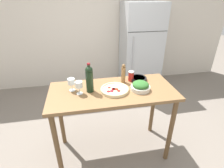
# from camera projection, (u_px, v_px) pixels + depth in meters

# --- Properties ---
(ground_plane) EXTENTS (14.00, 14.00, 0.00)m
(ground_plane) POSITION_uv_depth(u_px,v_px,m) (112.00, 149.00, 2.44)
(ground_plane) COLOR slate
(wall_back) EXTENTS (6.40, 0.08, 2.60)m
(wall_back) POSITION_uv_depth(u_px,v_px,m) (93.00, 27.00, 3.74)
(wall_back) COLOR silver
(wall_back) RESTS_ON ground_plane
(refrigerator) EXTENTS (0.79, 0.70, 1.80)m
(refrigerator) POSITION_uv_depth(u_px,v_px,m) (141.00, 47.00, 3.75)
(refrigerator) COLOR #B7BCC1
(refrigerator) RESTS_ON ground_plane
(prep_counter) EXTENTS (1.44, 0.66, 0.96)m
(prep_counter) POSITION_uv_depth(u_px,v_px,m) (113.00, 100.00, 2.06)
(prep_counter) COLOR brown
(prep_counter) RESTS_ON ground_plane
(wine_bottle) EXTENTS (0.08, 0.08, 0.34)m
(wine_bottle) POSITION_uv_depth(u_px,v_px,m) (89.00, 78.00, 1.90)
(wine_bottle) COLOR black
(wine_bottle) RESTS_ON prep_counter
(wine_glass_near) EXTENTS (0.08, 0.08, 0.15)m
(wine_glass_near) POSITION_uv_depth(u_px,v_px,m) (79.00, 85.00, 1.88)
(wine_glass_near) COLOR silver
(wine_glass_near) RESTS_ON prep_counter
(wine_glass_far) EXTENTS (0.08, 0.08, 0.15)m
(wine_glass_far) POSITION_uv_depth(u_px,v_px,m) (71.00, 82.00, 1.94)
(wine_glass_far) COLOR silver
(wine_glass_far) RESTS_ON prep_counter
(pepper_mill) EXTENTS (0.05, 0.05, 0.24)m
(pepper_mill) POSITION_uv_depth(u_px,v_px,m) (123.00, 74.00, 2.12)
(pepper_mill) COLOR olive
(pepper_mill) RESTS_ON prep_counter
(salad_bowl) EXTENTS (0.22, 0.22, 0.11)m
(salad_bowl) POSITION_uv_depth(u_px,v_px,m) (140.00, 86.00, 1.98)
(salad_bowl) COLOR silver
(salad_bowl) RESTS_ON prep_counter
(homemade_pizza) EXTENTS (0.32, 0.32, 0.04)m
(homemade_pizza) POSITION_uv_depth(u_px,v_px,m) (115.00, 90.00, 1.97)
(homemade_pizza) COLOR beige
(homemade_pizza) RESTS_ON prep_counter
(salt_canister) EXTENTS (0.07, 0.07, 0.13)m
(salt_canister) POSITION_uv_depth(u_px,v_px,m) (131.00, 76.00, 2.18)
(salt_canister) COLOR #B2231E
(salt_canister) RESTS_ON prep_counter
(cast_iron_skillet) EXTENTS (0.21, 0.34, 0.04)m
(cast_iron_skillet) POSITION_uv_depth(u_px,v_px,m) (138.00, 79.00, 2.22)
(cast_iron_skillet) COLOR black
(cast_iron_skillet) RESTS_ON prep_counter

